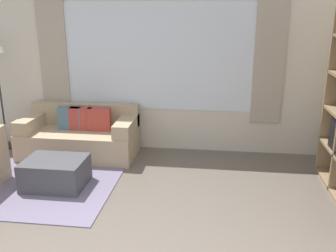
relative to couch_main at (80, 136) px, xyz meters
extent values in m
cube|color=beige|center=(1.13, 0.47, 1.05)|extent=(6.51, 0.07, 2.70)
cube|color=white|center=(1.13, 0.43, 1.15)|extent=(2.92, 0.01, 1.60)
cube|color=#B2A38E|center=(-0.50, 0.41, 1.15)|extent=(0.44, 0.03, 1.90)
cube|color=#B2A38E|center=(2.76, 0.41, 1.15)|extent=(0.44, 0.03, 1.90)
cube|color=slate|center=(-0.32, -1.10, -0.29)|extent=(2.24, 1.71, 0.01)
cube|color=tan|center=(0.00, -0.04, -0.09)|extent=(1.71, 0.84, 0.40)
cube|color=tan|center=(0.00, 0.28, 0.27)|extent=(1.71, 0.18, 0.33)
cube|color=tan|center=(-0.74, -0.04, 0.20)|extent=(0.24, 0.78, 0.20)
cube|color=tan|center=(0.73, -0.04, 0.20)|extent=(0.24, 0.78, 0.20)
cube|color=#AD3D33|center=(0.31, 0.00, 0.28)|extent=(0.35, 0.15, 0.34)
cube|color=#AD3D33|center=(0.03, 0.00, 0.28)|extent=(0.34, 0.13, 0.34)
cube|color=slate|center=(-0.14, 0.00, 0.28)|extent=(0.34, 0.12, 0.34)
cube|color=#47474C|center=(0.07, -1.09, -0.11)|extent=(0.75, 0.58, 0.36)
cylinder|color=black|center=(-1.30, 0.15, -0.28)|extent=(0.26, 0.26, 0.02)
cylinder|color=#2D2D30|center=(-1.30, 0.15, 0.48)|extent=(0.03, 0.03, 1.50)
camera|label=1|loc=(2.01, -5.15, 1.85)|focal=40.00mm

